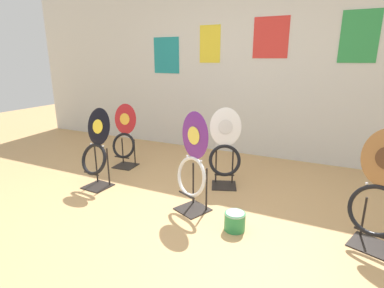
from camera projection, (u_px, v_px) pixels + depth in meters
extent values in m
plane|color=tan|center=(154.00, 226.00, 2.68)|extent=(14.00, 14.00, 0.00)
cube|color=silver|center=(241.00, 68.00, 4.44)|extent=(8.00, 0.06, 2.60)
cube|color=#2D8E47|center=(359.00, 37.00, 3.67)|extent=(0.43, 0.01, 0.62)
cube|color=yellow|center=(210.00, 44.00, 4.51)|extent=(0.33, 0.01, 0.54)
cube|color=red|center=(271.00, 38.00, 4.12)|extent=(0.48, 0.01, 0.55)
cube|color=teal|center=(166.00, 55.00, 4.87)|extent=(0.46, 0.01, 0.57)
cube|color=black|center=(224.00, 186.00, 3.51)|extent=(0.36, 0.36, 0.01)
cylinder|color=black|center=(216.00, 166.00, 3.55)|extent=(0.02, 0.02, 0.40)
cylinder|color=black|center=(233.00, 167.00, 3.54)|extent=(0.02, 0.02, 0.40)
cylinder|color=black|center=(224.00, 175.00, 3.40)|extent=(0.22, 0.10, 0.02)
torus|color=black|center=(225.00, 160.00, 3.41)|extent=(0.40, 0.28, 0.36)
ellipsoid|color=white|center=(226.00, 127.00, 3.40)|extent=(0.37, 0.22, 0.43)
ellipsoid|color=silver|center=(226.00, 127.00, 3.38)|extent=(0.16, 0.09, 0.16)
sphere|color=silver|center=(216.00, 146.00, 3.43)|extent=(0.02, 0.02, 0.02)
sphere|color=silver|center=(234.00, 146.00, 3.41)|extent=(0.02, 0.02, 0.02)
cube|color=black|center=(370.00, 245.00, 2.39)|extent=(0.36, 0.36, 0.01)
cylinder|color=black|center=(364.00, 217.00, 2.47)|extent=(0.02, 0.02, 0.35)
cylinder|color=black|center=(370.00, 233.00, 2.30)|extent=(0.22, 0.09, 0.02)
torus|color=black|center=(376.00, 210.00, 2.29)|extent=(0.43, 0.29, 0.39)
sphere|color=silver|center=(367.00, 184.00, 2.36)|extent=(0.02, 0.02, 0.02)
cube|color=black|center=(126.00, 166.00, 4.16)|extent=(0.30, 0.30, 0.01)
cylinder|color=black|center=(123.00, 151.00, 4.22)|extent=(0.02, 0.02, 0.36)
cylinder|color=black|center=(135.00, 152.00, 4.16)|extent=(0.02, 0.02, 0.36)
cylinder|color=black|center=(122.00, 157.00, 4.05)|extent=(0.22, 0.04, 0.02)
torus|color=black|center=(124.00, 146.00, 4.06)|extent=(0.36, 0.17, 0.34)
ellipsoid|color=#AD1E23|center=(125.00, 119.00, 4.03)|extent=(0.34, 0.11, 0.41)
ellipsoid|color=yellow|center=(125.00, 119.00, 4.02)|extent=(0.15, 0.04, 0.16)
sphere|color=silver|center=(119.00, 134.00, 4.09)|extent=(0.02, 0.02, 0.02)
sphere|color=silver|center=(131.00, 135.00, 4.03)|extent=(0.02, 0.02, 0.02)
cube|color=black|center=(193.00, 209.00, 2.96)|extent=(0.37, 0.37, 0.01)
cylinder|color=black|center=(193.00, 183.00, 3.03)|extent=(0.02, 0.02, 0.43)
cylinder|color=black|center=(206.00, 189.00, 2.89)|extent=(0.02, 0.02, 0.43)
cylinder|color=black|center=(187.00, 195.00, 2.86)|extent=(0.21, 0.11, 0.02)
torus|color=silver|center=(191.00, 177.00, 2.85)|extent=(0.40, 0.26, 0.39)
ellipsoid|color=#60237F|center=(195.00, 135.00, 2.77)|extent=(0.35, 0.19, 0.45)
ellipsoid|color=#E5CC4C|center=(193.00, 136.00, 2.76)|extent=(0.16, 0.08, 0.17)
sphere|color=silver|center=(187.00, 156.00, 2.90)|extent=(0.02, 0.02, 0.02)
sphere|color=silver|center=(201.00, 161.00, 2.75)|extent=(0.02, 0.02, 0.02)
cube|color=black|center=(98.00, 186.00, 3.49)|extent=(0.30, 0.30, 0.01)
cylinder|color=black|center=(96.00, 164.00, 3.55)|extent=(0.02, 0.02, 0.45)
cylinder|color=black|center=(108.00, 167.00, 3.46)|extent=(0.02, 0.02, 0.45)
cylinder|color=black|center=(91.00, 174.00, 3.38)|extent=(0.22, 0.03, 0.02)
torus|color=black|center=(94.00, 159.00, 3.38)|extent=(0.38, 0.20, 0.35)
ellipsoid|color=black|center=(99.00, 127.00, 3.38)|extent=(0.35, 0.14, 0.42)
ellipsoid|color=yellow|center=(98.00, 127.00, 3.36)|extent=(0.16, 0.05, 0.16)
sphere|color=silver|center=(91.00, 144.00, 3.44)|extent=(0.02, 0.02, 0.02)
sphere|color=silver|center=(103.00, 146.00, 3.35)|extent=(0.02, 0.02, 0.02)
cylinder|color=#2D8E4C|center=(235.00, 221.00, 2.60)|extent=(0.18, 0.18, 0.16)
torus|color=silver|center=(235.00, 214.00, 2.58)|extent=(0.19, 0.19, 0.01)
cylinder|color=#B2B2B7|center=(235.00, 213.00, 2.58)|extent=(0.16, 0.16, 0.00)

